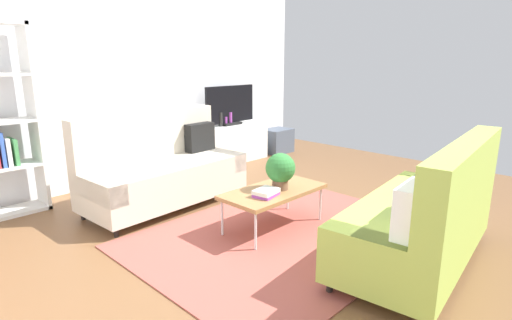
{
  "coord_description": "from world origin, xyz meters",
  "views": [
    {
      "loc": [
        -3.0,
        -2.55,
        1.73
      ],
      "look_at": [
        0.05,
        0.43,
        0.65
      ],
      "focal_mm": 28.6,
      "sensor_mm": 36.0,
      "label": 1
    }
  ],
  "objects_px": {
    "table_book_0": "(266,194)",
    "bottle_2": "(230,119)",
    "couch_green": "(425,216)",
    "vase_1": "(208,122)",
    "bottle_0": "(221,119)",
    "potted_plant": "(280,169)",
    "bottle_1": "(226,121)",
    "tv_console": "(230,143)",
    "tv": "(230,106)",
    "coffee_table": "(274,192)",
    "couch_beige": "(163,169)",
    "vase_0": "(200,123)",
    "storage_trunk": "(277,141)"
  },
  "relations": [
    {
      "from": "couch_green",
      "to": "potted_plant",
      "type": "xyz_separation_m",
      "value": [
        -0.23,
        1.39,
        0.18
      ]
    },
    {
      "from": "tv",
      "to": "potted_plant",
      "type": "xyz_separation_m",
      "value": [
        -1.49,
        -2.4,
        -0.32
      ]
    },
    {
      "from": "bottle_0",
      "to": "bottle_2",
      "type": "height_order",
      "value": "bottle_0"
    },
    {
      "from": "couch_green",
      "to": "table_book_0",
      "type": "bearing_deg",
      "value": 103.45
    },
    {
      "from": "potted_plant",
      "to": "vase_1",
      "type": "xyz_separation_m",
      "value": [
        1.07,
        2.47,
        0.09
      ]
    },
    {
      "from": "couch_green",
      "to": "bottle_1",
      "type": "xyz_separation_m",
      "value": [
        1.14,
        3.76,
        0.27
      ]
    },
    {
      "from": "vase_0",
      "to": "bottle_0",
      "type": "xyz_separation_m",
      "value": [
        0.36,
        -0.09,
        0.03
      ]
    },
    {
      "from": "bottle_1",
      "to": "bottle_2",
      "type": "height_order",
      "value": "bottle_2"
    },
    {
      "from": "couch_beige",
      "to": "bottle_2",
      "type": "xyz_separation_m",
      "value": [
        1.93,
        0.92,
        0.3
      ]
    },
    {
      "from": "couch_beige",
      "to": "bottle_2",
      "type": "distance_m",
      "value": 2.16
    },
    {
      "from": "potted_plant",
      "to": "bottle_1",
      "type": "bearing_deg",
      "value": 59.91
    },
    {
      "from": "vase_1",
      "to": "bottle_1",
      "type": "xyz_separation_m",
      "value": [
        0.3,
        -0.09,
        -0.01
      ]
    },
    {
      "from": "table_book_0",
      "to": "vase_1",
      "type": "height_order",
      "value": "vase_1"
    },
    {
      "from": "coffee_table",
      "to": "tv_console",
      "type": "distance_m",
      "value": 2.84
    },
    {
      "from": "tv_console",
      "to": "potted_plant",
      "type": "distance_m",
      "value": 2.86
    },
    {
      "from": "table_book_0",
      "to": "bottle_0",
      "type": "height_order",
      "value": "bottle_0"
    },
    {
      "from": "vase_1",
      "to": "bottle_0",
      "type": "height_order",
      "value": "bottle_0"
    },
    {
      "from": "coffee_table",
      "to": "vase_1",
      "type": "distance_m",
      "value": 2.7
    },
    {
      "from": "potted_plant",
      "to": "coffee_table",
      "type": "bearing_deg",
      "value": 147.8
    },
    {
      "from": "tv_console",
      "to": "vase_1",
      "type": "distance_m",
      "value": 0.58
    },
    {
      "from": "bottle_0",
      "to": "bottle_2",
      "type": "relative_size",
      "value": 1.09
    },
    {
      "from": "tv",
      "to": "vase_0",
      "type": "distance_m",
      "value": 0.63
    },
    {
      "from": "tv_console",
      "to": "vase_0",
      "type": "distance_m",
      "value": 0.71
    },
    {
      "from": "bottle_1",
      "to": "bottle_2",
      "type": "bearing_deg",
      "value": 0.0
    },
    {
      "from": "potted_plant",
      "to": "bottle_1",
      "type": "relative_size",
      "value": 2.58
    },
    {
      "from": "vase_1",
      "to": "bottle_1",
      "type": "bearing_deg",
      "value": -16.56
    },
    {
      "from": "couch_beige",
      "to": "bottle_0",
      "type": "bearing_deg",
      "value": -154.94
    },
    {
      "from": "bottle_2",
      "to": "table_book_0",
      "type": "bearing_deg",
      "value": -125.66
    },
    {
      "from": "couch_beige",
      "to": "bottle_2",
      "type": "bearing_deg",
      "value": -157.59
    },
    {
      "from": "couch_beige",
      "to": "storage_trunk",
      "type": "relative_size",
      "value": 3.74
    },
    {
      "from": "tv_console",
      "to": "storage_trunk",
      "type": "height_order",
      "value": "tv_console"
    },
    {
      "from": "coffee_table",
      "to": "vase_0",
      "type": "distance_m",
      "value": 2.64
    },
    {
      "from": "tv_console",
      "to": "vase_1",
      "type": "height_order",
      "value": "vase_1"
    },
    {
      "from": "vase_1",
      "to": "table_book_0",
      "type": "bearing_deg",
      "value": -117.96
    },
    {
      "from": "table_book_0",
      "to": "vase_0",
      "type": "xyz_separation_m",
      "value": [
        1.17,
        2.51,
        0.29
      ]
    },
    {
      "from": "coffee_table",
      "to": "potted_plant",
      "type": "relative_size",
      "value": 2.93
    },
    {
      "from": "couch_beige",
      "to": "potted_plant",
      "type": "height_order",
      "value": "couch_beige"
    },
    {
      "from": "couch_beige",
      "to": "bottle_0",
      "type": "distance_m",
      "value": 1.97
    },
    {
      "from": "bottle_1",
      "to": "tv",
      "type": "bearing_deg",
      "value": 9.85
    },
    {
      "from": "table_book_0",
      "to": "bottle_2",
      "type": "bearing_deg",
      "value": 54.34
    },
    {
      "from": "coffee_table",
      "to": "vase_0",
      "type": "relative_size",
      "value": 6.39
    },
    {
      "from": "tv_console",
      "to": "bottle_1",
      "type": "relative_size",
      "value": 9.62
    },
    {
      "from": "coffee_table",
      "to": "table_book_0",
      "type": "bearing_deg",
      "value": -158.81
    },
    {
      "from": "couch_beige",
      "to": "storage_trunk",
      "type": "distance_m",
      "value": 3.17
    },
    {
      "from": "potted_plant",
      "to": "table_book_0",
      "type": "relative_size",
      "value": 1.56
    },
    {
      "from": "tv",
      "to": "bottle_2",
      "type": "bearing_deg",
      "value": -126.35
    },
    {
      "from": "table_book_0",
      "to": "bottle_2",
      "type": "relative_size",
      "value": 1.14
    },
    {
      "from": "couch_green",
      "to": "vase_1",
      "type": "height_order",
      "value": "couch_green"
    },
    {
      "from": "bottle_0",
      "to": "bottle_2",
      "type": "xyz_separation_m",
      "value": [
        0.21,
        0.0,
        -0.01
      ]
    },
    {
      "from": "storage_trunk",
      "to": "bottle_1",
      "type": "relative_size",
      "value": 3.57
    }
  ]
}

